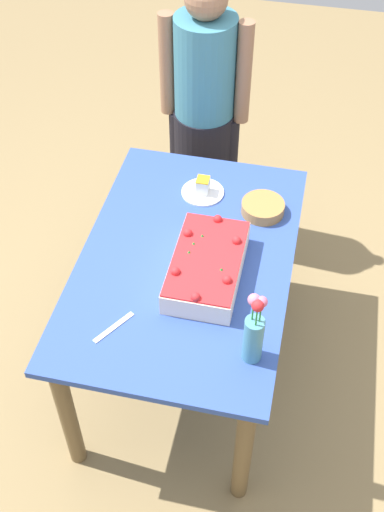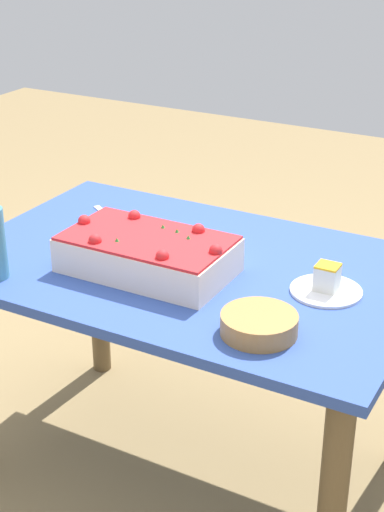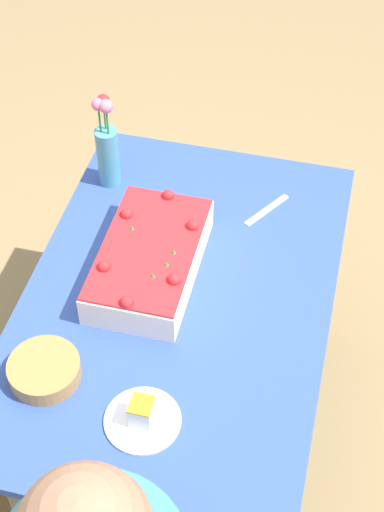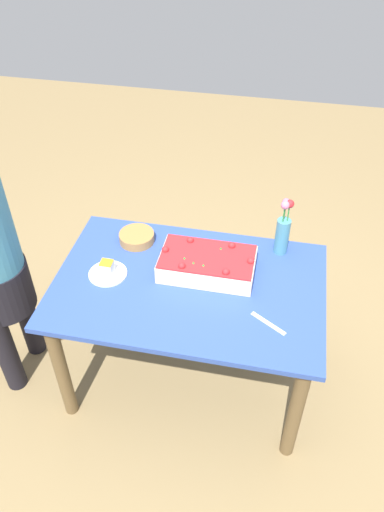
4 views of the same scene
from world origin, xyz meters
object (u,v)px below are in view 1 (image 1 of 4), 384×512
at_px(flower_vase, 254,333).
at_px(serving_plate_with_slice, 203,189).
at_px(sheet_cake, 207,266).
at_px(fruit_bowl, 263,208).
at_px(cake_knife, 114,327).
at_px(person_standing, 204,103).

bearing_deg(flower_vase, serving_plate_with_slice, -157.11).
height_order(sheet_cake, fruit_bowl, sheet_cake).
bearing_deg(fruit_bowl, serving_plate_with_slice, -103.73).
xyz_separation_m(serving_plate_with_slice, cake_knife, (0.82, -0.17, -0.02)).
distance_m(sheet_cake, serving_plate_with_slice, 0.50).
height_order(sheet_cake, cake_knife, sheet_cake).
relative_size(flower_vase, person_standing, 0.22).
xyz_separation_m(sheet_cake, flower_vase, (0.35, 0.23, 0.08)).
distance_m(serving_plate_with_slice, person_standing, 0.57).
height_order(sheet_cake, person_standing, person_standing).
relative_size(serving_plate_with_slice, flower_vase, 0.59).
xyz_separation_m(serving_plate_with_slice, fruit_bowl, (0.07, 0.28, 0.00)).
bearing_deg(cake_knife, fruit_bowl, 1.00).
bearing_deg(person_standing, serving_plate_with_slice, 11.06).
bearing_deg(person_standing, sheet_cake, 12.29).
bearing_deg(sheet_cake, flower_vase, 33.83).
xyz_separation_m(flower_vase, person_standing, (-1.38, -0.46, -0.03)).
height_order(serving_plate_with_slice, fruit_bowl, serving_plate_with_slice).
distance_m(serving_plate_with_slice, flower_vase, 0.91).
xyz_separation_m(cake_knife, fruit_bowl, (-0.75, 0.45, 0.02)).
bearing_deg(person_standing, cake_knife, -2.45).
xyz_separation_m(fruit_bowl, person_standing, (-0.62, -0.39, 0.08)).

